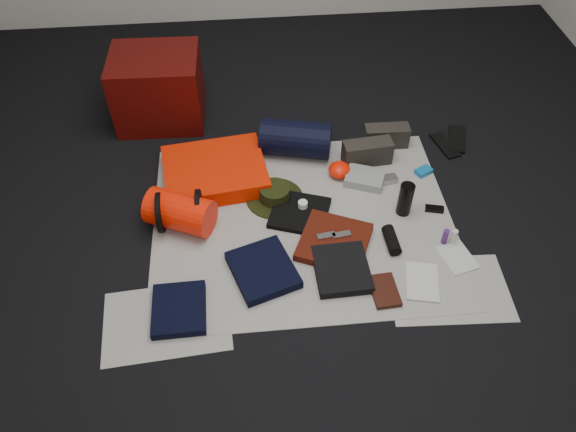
{
  "coord_description": "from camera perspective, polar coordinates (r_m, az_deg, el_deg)",
  "views": [
    {
      "loc": [
        -0.28,
        -2.0,
        2.24
      ],
      "look_at": [
        -0.09,
        -0.04,
        0.1
      ],
      "focal_mm": 35.0,
      "sensor_mm": 36.0,
      "label": 1
    }
  ],
  "objects": [
    {
      "name": "cyan_case",
      "position": [
        3.36,
        13.61,
        4.45
      ],
      "size": [
        0.11,
        0.1,
        0.03
      ],
      "primitive_type": "cube",
      "rotation": [
        0.0,
        0.0,
        0.46
      ],
      "color": "#1067A3",
      "rests_on": "newspaper_mat"
    },
    {
      "name": "sleeping_pad",
      "position": [
        3.24,
        -7.42,
        4.49
      ],
      "size": [
        0.62,
        0.53,
        0.1
      ],
      "primitive_type": "cube",
      "rotation": [
        0.0,
        0.0,
        0.13
      ],
      "color": "#F82202",
      "rests_on": "newspaper_mat"
    },
    {
      "name": "energy_bar_b",
      "position": [
        2.9,
        5.47,
        -1.9
      ],
      "size": [
        0.1,
        0.05,
        0.01
      ],
      "primitive_type": "cube",
      "rotation": [
        0.0,
        0.0,
        0.14
      ],
      "color": "#9D9DA1",
      "rests_on": "red_shirt"
    },
    {
      "name": "sack_strap_left",
      "position": [
        2.99,
        -12.83,
        0.37
      ],
      "size": [
        0.02,
        0.22,
        0.22
      ],
      "primitive_type": "cylinder",
      "rotation": [
        0.0,
        1.57,
        0.0
      ],
      "color": "black",
      "rests_on": "newspaper_mat"
    },
    {
      "name": "trousers_navy_a",
      "position": [
        2.69,
        -11.0,
        -9.29
      ],
      "size": [
        0.25,
        0.29,
        0.04
      ],
      "primitive_type": "cube",
      "rotation": [
        0.0,
        0.0,
        0.02
      ],
      "color": "black",
      "rests_on": "newspaper_mat"
    },
    {
      "name": "orange_stuff_sack",
      "position": [
        3.25,
        5.25,
        4.69
      ],
      "size": [
        0.15,
        0.15,
        0.08
      ],
      "primitive_type": "ellipsoid",
      "rotation": [
        0.0,
        0.0,
        0.22
      ],
      "color": "#FB1A04",
      "rests_on": "newspaper_mat"
    },
    {
      "name": "boonie_crown",
      "position": [
        3.1,
        -1.37,
        2.38
      ],
      "size": [
        0.17,
        0.17,
        0.08
      ],
      "primitive_type": "cylinder",
      "color": "black",
      "rests_on": "boonie_brim"
    },
    {
      "name": "energy_bar_a",
      "position": [
        2.88,
        3.9,
        -2.02
      ],
      "size": [
        0.1,
        0.05,
        0.01
      ],
      "primitive_type": "cube",
      "rotation": [
        0.0,
        0.0,
        0.14
      ],
      "color": "#9D9DA1",
      "rests_on": "red_shirt"
    },
    {
      "name": "stuff_sack",
      "position": [
        2.98,
        -10.91,
        0.41
      ],
      "size": [
        0.39,
        0.32,
        0.2
      ],
      "primitive_type": "cylinder",
      "rotation": [
        0.0,
        1.57,
        -0.43
      ],
      "color": "#FB1A04",
      "rests_on": "newspaper_mat"
    },
    {
      "name": "trousers_navy_b",
      "position": [
        2.78,
        -2.55,
        -5.5
      ],
      "size": [
        0.38,
        0.4,
        0.05
      ],
      "primitive_type": "cube",
      "rotation": [
        0.0,
        0.0,
        0.33
      ],
      "color": "black",
      "rests_on": "newspaper_mat"
    },
    {
      "name": "newspaper_sheet_front_left",
      "position": [
        2.7,
        -12.2,
        -10.37
      ],
      "size": [
        0.61,
        0.44,
        0.0
      ],
      "primitive_type": "cube",
      "rotation": [
        0.0,
        0.0,
        0.07
      ],
      "color": "beige",
      "rests_on": "floor"
    },
    {
      "name": "black_tshirt",
      "position": [
        3.04,
        1.19,
        0.33
      ],
      "size": [
        0.37,
        0.36,
        0.03
      ],
      "primitive_type": "cube",
      "rotation": [
        0.0,
        0.0,
        -0.33
      ],
      "color": "black",
      "rests_on": "newspaper_mat"
    },
    {
      "name": "boonie_brim",
      "position": [
        3.13,
        -1.36,
        1.84
      ],
      "size": [
        0.38,
        0.38,
        0.01
      ],
      "primitive_type": "cylinder",
      "rotation": [
        0.0,
        0.0,
        -0.2
      ],
      "color": "black",
      "rests_on": "newspaper_mat"
    },
    {
      "name": "toiletry_purple",
      "position": [
        2.99,
        15.68,
        -2.02
      ],
      "size": [
        0.04,
        0.04,
        0.09
      ],
      "primitive_type": "cylinder",
      "rotation": [
        0.0,
        0.0,
        -0.43
      ],
      "color": "#4A216C",
      "rests_on": "newspaper_mat"
    },
    {
      "name": "key_cluster",
      "position": [
        2.65,
        -9.83,
        -11.06
      ],
      "size": [
        0.06,
        0.06,
        0.01
      ],
      "primitive_type": "cube",
      "rotation": [
        0.0,
        0.0,
        0.02
      ],
      "color": "#9D9DA1",
      "rests_on": "newspaper_mat"
    },
    {
      "name": "speaker",
      "position": [
        2.93,
        10.47,
        -2.44
      ],
      "size": [
        0.07,
        0.17,
        0.06
      ],
      "primitive_type": "cylinder",
      "rotation": [
        1.57,
        0.0,
        0.05
      ],
      "color": "black",
      "rests_on": "newspaper_mat"
    },
    {
      "name": "floor",
      "position": [
        3.02,
        1.56,
        -0.81
      ],
      "size": [
        4.5,
        4.5,
        0.02
      ],
      "primitive_type": "cube",
      "color": "black",
      "rests_on": "ground"
    },
    {
      "name": "hiking_boot_right",
      "position": [
        3.48,
        9.96,
        8.01
      ],
      "size": [
        0.27,
        0.11,
        0.13
      ],
      "primitive_type": "cube",
      "rotation": [
        0.0,
        0.0,
        -0.02
      ],
      "color": "#2D2823",
      "rests_on": "newspaper_mat"
    },
    {
      "name": "trousers_charcoal",
      "position": [
        2.79,
        5.48,
        -5.41
      ],
      "size": [
        0.27,
        0.31,
        0.05
      ],
      "primitive_type": "cube",
      "rotation": [
        0.0,
        0.0,
        0.03
      ],
      "color": "black",
      "rests_on": "newspaper_mat"
    },
    {
      "name": "toiletry_clear",
      "position": [
        3.0,
        16.46,
        -2.06
      ],
      "size": [
        0.04,
        0.04,
        0.09
      ],
      "primitive_type": "cylinder",
      "rotation": [
        0.0,
        0.0,
        -0.26
      ],
      "color": "beige",
      "rests_on": "newspaper_mat"
    },
    {
      "name": "paperback_book",
      "position": [
        2.75,
        9.77,
        -7.5
      ],
      "size": [
        0.13,
        0.2,
        0.03
      ],
      "primitive_type": "cube",
      "rotation": [
        0.0,
        0.0,
        0.06
      ],
      "color": "black",
      "rests_on": "newspaper_mat"
    },
    {
      "name": "flip_flop_right",
      "position": [
        3.67,
        16.76,
        7.51
      ],
      "size": [
        0.17,
        0.28,
        0.01
      ],
      "primitive_type": "cube",
      "rotation": [
        0.0,
        0.0,
        -0.3
      ],
      "color": "black",
      "rests_on": "floor"
    },
    {
      "name": "tape_roll",
      "position": [
        3.04,
        1.51,
        1.19
      ],
      "size": [
        0.05,
        0.05,
        0.04
      ],
      "primitive_type": "cylinder",
      "color": "silver",
      "rests_on": "black_tshirt"
    },
    {
      "name": "map_booklet",
      "position": [
        2.83,
        13.48,
        -6.52
      ],
      "size": [
        0.2,
        0.26,
        0.01
      ],
      "primitive_type": "cube",
      "rotation": [
        0.0,
        0.0,
        -0.22
      ],
      "color": "beige",
      "rests_on": "newspaper_mat"
    },
    {
      "name": "red_cabinet",
      "position": [
        3.66,
        -13.06,
        12.53
      ],
      "size": [
        0.54,
        0.46,
        0.44
      ],
      "primitive_type": "cube",
      "rotation": [
        0.0,
        0.0,
        -0.03
      ],
      "color": "#490805",
      "rests_on": "floor"
    },
    {
      "name": "water_bottle",
      "position": [
        3.06,
        11.83,
        1.69
      ],
      "size": [
        0.1,
        0.1,
        0.2
      ],
      "primitive_type": "cylinder",
      "rotation": [
        0.0,
        0.0,
        -0.26
      ],
      "color": "black",
      "rests_on": "newspaper_mat"
    },
    {
      "name": "first_aid_pouch",
      "position": [
        3.24,
        7.8,
        3.82
      ],
      "size": [
        0.26,
        0.23,
        0.05
      ],
      "primitive_type": "cube",
      "rotation": [
        0.0,
        0.0,
        -0.38
      ],
      "color": "gray",
      "rests_on": "newspaper_mat"
    },
    {
      "name": "flip_flop_left",
      "position": [
        3.6,
        15.65,
        6.95
      ],
      "size": [
        0.14,
        0.26,
        0.01
      ],
      "primitive_type": "cube",
      "rotation": [
        0.0,
        0.0,
        0.24
      ],
      "color": "black",
      "rests_on": "floor"
    },
    {
      "name": "sunglasses",
      "position": [
        3.16,
        14.65,
        0.71
      ],
      "size": [
        0.11,
        0.06,
        0.02
      ],
      "primitive_type": "cube",
      "rotation": [
        0.0,
        0.0,
        -0.25
      ],
      "color": "black",
      "rests_on": "newspaper_mat"
    },
    {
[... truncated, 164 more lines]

